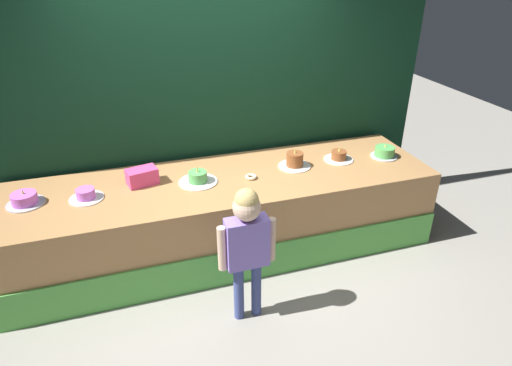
% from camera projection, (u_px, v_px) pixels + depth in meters
% --- Properties ---
extents(ground_plane, '(12.00, 12.00, 0.00)m').
position_uv_depth(ground_plane, '(241.00, 281.00, 3.89)').
color(ground_plane, gray).
extents(stage_platform, '(3.89, 1.08, 0.76)m').
position_uv_depth(stage_platform, '(225.00, 215.00, 4.15)').
color(stage_platform, '#B27F4C').
rests_on(stage_platform, ground_plane).
extents(curtain_backdrop, '(4.63, 0.08, 2.88)m').
position_uv_depth(curtain_backdrop, '(205.00, 87.00, 4.19)').
color(curtain_backdrop, '#113823').
rests_on(curtain_backdrop, ground_plane).
extents(child_figure, '(0.44, 0.20, 1.15)m').
position_uv_depth(child_figure, '(247.00, 238.00, 3.18)').
color(child_figure, '#3F4C8C').
rests_on(child_figure, ground_plane).
extents(pink_box, '(0.29, 0.22, 0.14)m').
position_uv_depth(pink_box, '(142.00, 176.00, 3.86)').
color(pink_box, '#F7488B').
rests_on(pink_box, stage_platform).
extents(donut, '(0.11, 0.11, 0.03)m').
position_uv_depth(donut, '(251.00, 177.00, 3.98)').
color(donut, beige).
rests_on(donut, stage_platform).
extents(cake_far_left, '(0.30, 0.30, 0.14)m').
position_uv_depth(cake_far_left, '(25.00, 199.00, 3.56)').
color(cake_far_left, silver).
rests_on(cake_far_left, stage_platform).
extents(cake_left, '(0.28, 0.28, 0.09)m').
position_uv_depth(cake_left, '(86.00, 195.00, 3.64)').
color(cake_left, white).
rests_on(cake_left, stage_platform).
extents(cake_center_left, '(0.35, 0.35, 0.16)m').
position_uv_depth(cake_center_left, '(198.00, 178.00, 3.90)').
color(cake_center_left, white).
rests_on(cake_center_left, stage_platform).
extents(cake_center_right, '(0.31, 0.31, 0.18)m').
position_uv_depth(cake_center_right, '(295.00, 161.00, 4.18)').
color(cake_center_right, white).
rests_on(cake_center_right, stage_platform).
extents(cake_right, '(0.29, 0.29, 0.13)m').
position_uv_depth(cake_right, '(339.00, 156.00, 4.32)').
color(cake_right, white).
rests_on(cake_right, stage_platform).
extents(cake_far_right, '(0.27, 0.27, 0.14)m').
position_uv_depth(cake_far_right, '(385.00, 152.00, 4.39)').
color(cake_far_right, silver).
rests_on(cake_far_right, stage_platform).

